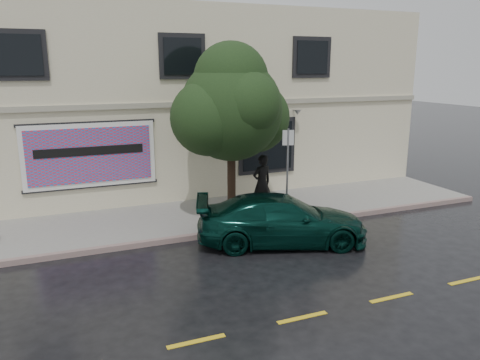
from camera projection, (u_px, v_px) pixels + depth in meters
name	position (u px, v px, depth m)	size (l,w,h in m)	color
ground	(237.00, 254.00, 12.46)	(90.00, 90.00, 0.00)	black
sidewalk	(201.00, 216.00, 15.37)	(20.00, 3.50, 0.15)	gray
curb	(218.00, 233.00, 13.79)	(20.00, 0.18, 0.16)	gray
road_marking	(302.00, 317.00, 9.31)	(19.00, 0.12, 0.01)	gold
building	(158.00, 100.00, 19.73)	(20.00, 8.12, 7.00)	beige
billboard	(90.00, 155.00, 15.23)	(4.30, 0.16, 2.20)	white
car	(282.00, 220.00, 13.09)	(2.09, 4.73, 1.38)	black
pedestrian	(262.00, 183.00, 15.54)	(0.69, 0.45, 1.90)	black
umbrella	(262.00, 144.00, 15.23)	(0.95, 0.95, 0.70)	black
street_tree	(231.00, 110.00, 14.30)	(3.15, 3.15, 5.01)	#312216
sign_pole	(287.00, 166.00, 14.45)	(0.35, 0.11, 2.88)	gray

